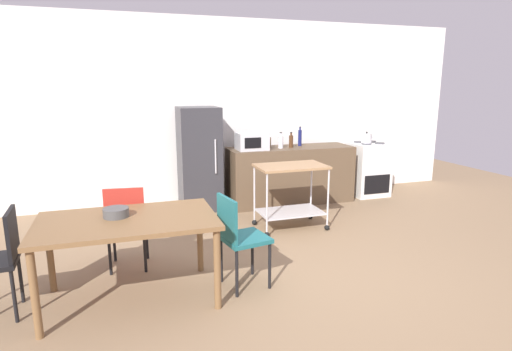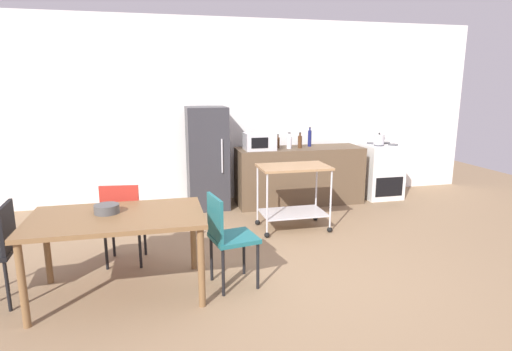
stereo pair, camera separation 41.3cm
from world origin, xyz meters
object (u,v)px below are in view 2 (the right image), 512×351
refrigerator (207,158)px  bottle_soy_sauce (300,142)px  stove_oven (380,171)px  fruit_bowl (107,209)px  dining_table (117,224)px  chair_teal (227,234)px  bottle_vinegar (289,142)px  chair_red (123,218)px  bottle_olive_oil (310,138)px  kettle (379,139)px  microwave (260,141)px  bottle_soda (278,142)px  kitchen_cart (293,187)px

refrigerator → bottle_soy_sauce: 1.46m
stove_oven → fruit_bowl: 4.77m
dining_table → chair_teal: chair_teal is taller
bottle_vinegar → bottle_soy_sauce: (0.18, 0.02, 0.00)m
refrigerator → chair_red: bearing=-120.1°
stove_oven → fruit_bowl: (-4.10, -2.42, 0.34)m
dining_table → fruit_bowl: (-0.09, 0.08, 0.12)m
chair_red → refrigerator: (1.12, 1.93, 0.26)m
refrigerator → bottle_olive_oil: (1.65, -0.00, 0.26)m
bottle_soy_sauce → kettle: bottle_soy_sauce is taller
stove_oven → refrigerator: bearing=178.4°
dining_table → bottle_soy_sauce: bottle_soy_sauce is taller
microwave → bottle_soda: size_ratio=2.18×
chair_red → microwave: bearing=-130.3°
bottle_soda → bottle_vinegar: (0.15, -0.14, 0.01)m
bottle_olive_oil → fruit_bowl: size_ratio=1.42×
bottle_olive_oil → kettle: bearing=-8.8°
dining_table → chair_teal: bearing=-4.1°
refrigerator → dining_table: bearing=-113.3°
refrigerator → bottle_soy_sauce: bearing=-5.2°
fruit_bowl → kettle: size_ratio=0.91×
refrigerator → bottle_olive_oil: size_ratio=5.01×
refrigerator → bottle_soda: 1.13m
chair_teal → kitchen_cart: bearing=-49.0°
chair_red → chair_teal: same height
microwave → fruit_bowl: bearing=-130.4°
microwave → bottle_soy_sauce: microwave is taller
dining_table → kitchen_cart: 2.46m
chair_red → bottle_olive_oil: size_ratio=2.88×
bottle_soda → dining_table: bearing=-130.9°
chair_teal → refrigerator: 2.67m
kitchen_cart → bottle_soy_sauce: (0.48, 1.13, 0.43)m
stove_oven → bottle_soda: bearing=177.9°
chair_teal → stove_oven: 3.99m
kitchen_cart → bottle_soda: bearing=83.3°
dining_table → chair_red: 0.67m
stove_oven → bottle_soda: (-1.79, 0.07, 0.53)m
bottle_soda → refrigerator: bearing=179.2°
bottle_soda → kettle: same height
refrigerator → microwave: bearing=-12.3°
microwave → kettle: bearing=-0.3°
bottle_vinegar → bottle_soda: bearing=136.1°
kettle → microwave: bearing=179.7°
kitchen_cart → fruit_bowl: kitchen_cart is taller
refrigerator → kitchen_cart: (0.96, -1.26, -0.20)m
dining_table → kettle: (3.89, 2.41, 0.33)m
stove_oven → bottle_olive_oil: bottle_olive_oil is taller
stove_oven → microwave: size_ratio=2.00×
kitchen_cart → chair_teal: bearing=-128.6°
chair_teal → kettle: size_ratio=3.71×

